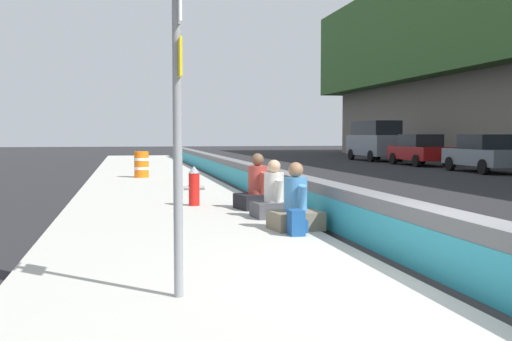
% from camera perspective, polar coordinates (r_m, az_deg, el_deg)
% --- Properties ---
extents(ground_plane, '(160.00, 160.00, 0.00)m').
position_cam_1_polar(ground_plane, '(7.24, 18.00, -10.51)').
color(ground_plane, '#232326').
rests_on(ground_plane, ground).
extents(sidewalk_strip, '(80.00, 4.40, 0.14)m').
position_cam_1_polar(sidewalk_strip, '(6.36, -3.62, -11.65)').
color(sidewalk_strip, '#B5B2A8').
rests_on(sidewalk_strip, ground_plane).
extents(jersey_barrier, '(76.00, 0.45, 0.85)m').
position_cam_1_polar(jersey_barrier, '(7.15, 18.03, -7.21)').
color(jersey_barrier, slate).
rests_on(jersey_barrier, ground_plane).
extents(route_sign_post, '(0.44, 0.09, 3.60)m').
position_cam_1_polar(route_sign_post, '(5.93, -7.31, 8.34)').
color(route_sign_post, gray).
rests_on(route_sign_post, sidewalk_strip).
extents(fire_hydrant, '(0.26, 0.46, 0.88)m').
position_cam_1_polar(fire_hydrant, '(13.56, -5.80, -1.39)').
color(fire_hydrant, red).
rests_on(fire_hydrant, sidewalk_strip).
extents(seated_person_foreground, '(0.78, 0.88, 1.12)m').
position_cam_1_polar(seated_person_foreground, '(10.18, 3.71, -3.54)').
color(seated_person_foreground, '#706651').
rests_on(seated_person_foreground, sidewalk_strip).
extents(seated_person_middle, '(0.73, 0.84, 1.10)m').
position_cam_1_polar(seated_person_middle, '(11.62, 1.69, -2.70)').
color(seated_person_middle, '#424247').
rests_on(seated_person_middle, sidewalk_strip).
extents(seated_person_rear, '(0.89, 0.98, 1.18)m').
position_cam_1_polar(seated_person_rear, '(12.95, 0.15, -1.96)').
color(seated_person_rear, black).
rests_on(seated_person_rear, sidewalk_strip).
extents(backpack, '(0.32, 0.28, 0.40)m').
position_cam_1_polar(backpack, '(9.61, 3.82, -4.89)').
color(backpack, navy).
rests_on(backpack, sidewalk_strip).
extents(construction_barrel, '(0.54, 0.54, 0.95)m').
position_cam_1_polar(construction_barrel, '(22.69, -10.64, 0.57)').
color(construction_barrel, orange).
rests_on(construction_barrel, sidewalk_strip).
extents(parked_car_fourth, '(4.55, 2.06, 1.71)m').
position_cam_1_polar(parked_car_fourth, '(29.24, 20.53, 1.52)').
color(parked_car_fourth, slate).
rests_on(parked_car_fourth, ground_plane).
extents(parked_car_midline, '(4.51, 1.97, 1.71)m').
position_cam_1_polar(parked_car_midline, '(34.63, 15.02, 1.88)').
color(parked_car_midline, maroon).
rests_on(parked_car_midline, ground_plane).
extents(parked_car_far, '(5.13, 2.16, 2.56)m').
position_cam_1_polar(parked_car_far, '(40.11, 11.03, 2.83)').
color(parked_car_far, slate).
rests_on(parked_car_far, ground_plane).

